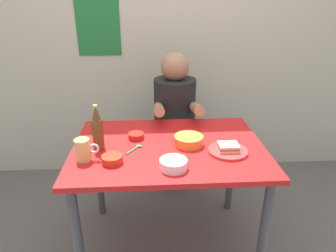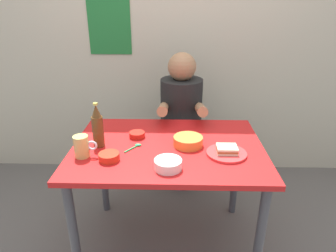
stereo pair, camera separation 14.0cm
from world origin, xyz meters
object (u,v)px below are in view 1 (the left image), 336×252
dining_table (169,159)px  stool (174,153)px  plate_orange (228,151)px  beer_bottle (97,129)px  person_seated (175,106)px  soup_bowl_orange (189,140)px  beer_mug (83,150)px  sandwich (228,147)px

dining_table → stool: size_ratio=2.44×
plate_orange → beer_bottle: 0.73m
dining_table → beer_bottle: (-0.40, -0.02, 0.21)m
person_seated → soup_bowl_orange: 0.62m
stool → plate_orange: bearing=-72.1°
person_seated → soup_bowl_orange: size_ratio=4.23×
plate_orange → beer_mug: size_ratio=1.75×
stool → soup_bowl_orange: bearing=-87.3°
beer_mug → soup_bowl_orange: size_ratio=0.74×
dining_table → beer_mug: size_ratio=8.73×
sandwich → beer_mug: bearing=-177.0°
beer_mug → soup_bowl_orange: (0.57, 0.14, -0.03)m
dining_table → plate_orange: size_ratio=5.00×
dining_table → beer_bottle: 0.45m
plate_orange → sandwich: 0.02m
soup_bowl_orange → beer_mug: bearing=-166.2°
stool → beer_bottle: beer_bottle is taller
sandwich → beer_bottle: (-0.72, 0.09, 0.09)m
stool → sandwich: 0.88m
stool → plate_orange: (0.24, -0.73, 0.40)m
dining_table → soup_bowl_orange: (0.12, -0.00, 0.12)m
beer_bottle → soup_bowl_orange: bearing=1.4°
stool → beer_mug: size_ratio=3.57×
person_seated → beer_bottle: person_seated is taller
stool → soup_bowl_orange: 0.76m
person_seated → plate_orange: 0.76m
sandwich → beer_mug: size_ratio=0.87×
dining_table → sandwich: (0.32, -0.10, 0.13)m
person_seated → plate_orange: person_seated is taller
plate_orange → beer_mug: 0.78m
dining_table → soup_bowl_orange: size_ratio=6.47×
beer_bottle → stool: bearing=53.3°
beer_mug → beer_bottle: beer_bottle is taller
plate_orange → person_seated: bearing=108.2°
beer_mug → beer_bottle: size_ratio=0.48×
soup_bowl_orange → beer_bottle: bearing=-178.6°
dining_table → beer_mug: beer_mug is taller
person_seated → sandwich: 0.76m
person_seated → plate_orange: bearing=-71.8°
beer_bottle → soup_bowl_orange: (0.51, 0.01, -0.09)m
stool → person_seated: (-0.00, -0.01, 0.42)m
beer_bottle → soup_bowl_orange: size_ratio=1.54×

